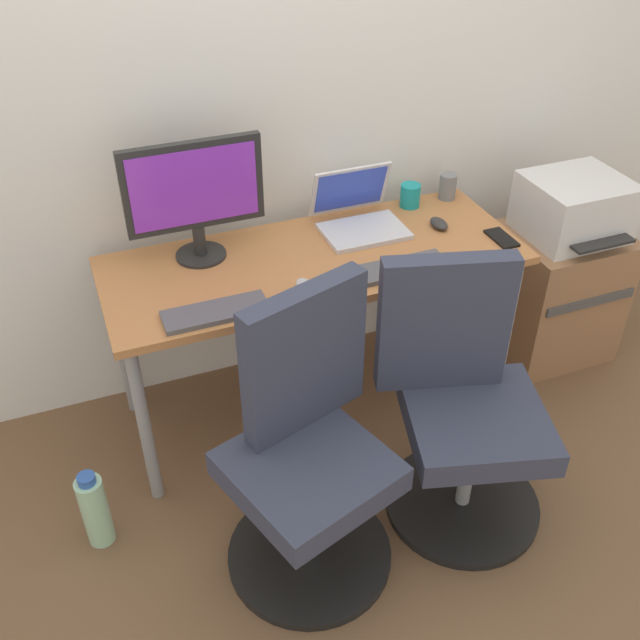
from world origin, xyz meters
TOP-DOWN VIEW (x-y plane):
  - ground_plane at (0.00, 0.00)m, footprint 5.28×5.28m
  - back_wall at (0.00, 0.37)m, footprint 4.40×0.04m
  - desk at (0.00, 0.00)m, footprint 1.51×0.59m
  - office_chair_left at (-0.27, -0.63)m, footprint 0.55×0.55m
  - office_chair_right at (0.27, -0.63)m, footprint 0.54×0.54m
  - side_cabinet at (1.11, -0.02)m, footprint 0.47×0.43m
  - printer at (1.11, -0.02)m, footprint 0.38×0.40m
  - water_bottle_on_floor at (-0.92, -0.37)m, footprint 0.09×0.09m
  - desktop_monitor at (-0.38, 0.15)m, footprint 0.48×0.18m
  - open_laptop at (0.23, 0.15)m, footprint 0.31×0.29m
  - keyboard_by_monitor at (-0.42, -0.21)m, footprint 0.34×0.12m
  - keyboard_by_laptop at (0.25, -0.19)m, footprint 0.34×0.12m
  - mouse_by_monitor at (-0.11, -0.19)m, footprint 0.06×0.10m
  - mouse_by_laptop at (0.52, 0.03)m, footprint 0.06×0.10m
  - coffee_mug at (0.49, 0.23)m, footprint 0.08×0.08m
  - pen_cup at (0.67, 0.23)m, footprint 0.07×0.07m
  - phone_near_monitor at (0.69, -0.14)m, footprint 0.07×0.14m

SIDE VIEW (x-z plane):
  - ground_plane at x=0.00m, z-range 0.00..0.00m
  - water_bottle_on_floor at x=-0.92m, z-range -0.01..0.30m
  - side_cabinet at x=1.11m, z-range 0.00..0.58m
  - office_chair_left at x=-0.27m, z-range -0.05..0.89m
  - office_chair_right at x=0.27m, z-range -0.05..0.89m
  - desk at x=0.00m, z-range 0.28..0.99m
  - printer at x=1.11m, z-range 0.58..0.82m
  - phone_near_monitor at x=0.69m, z-range 0.71..0.72m
  - keyboard_by_monitor at x=-0.42m, z-range 0.71..0.72m
  - keyboard_by_laptop at x=0.25m, z-range 0.71..0.72m
  - mouse_by_monitor at x=-0.11m, z-range 0.71..0.74m
  - mouse_by_laptop at x=0.52m, z-range 0.71..0.74m
  - coffee_mug at x=0.49m, z-range 0.71..0.80m
  - pen_cup at x=0.67m, z-range 0.71..0.81m
  - open_laptop at x=0.23m, z-range 0.65..0.87m
  - desktop_monitor at x=-0.38m, z-range 0.74..1.17m
  - back_wall at x=0.00m, z-range 0.00..2.60m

